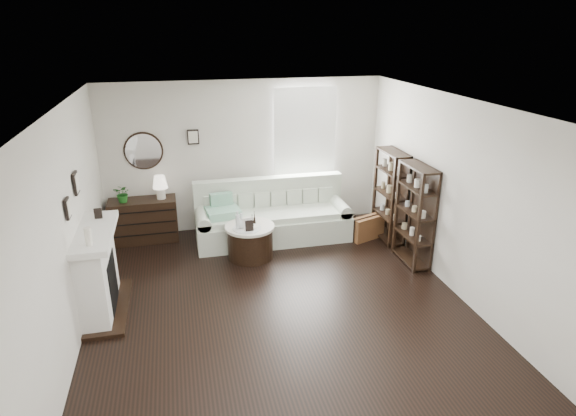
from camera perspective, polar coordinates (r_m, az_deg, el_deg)
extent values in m
plane|color=black|center=(6.80, -1.24, -10.83)|extent=(5.50, 5.50, 0.00)
plane|color=white|center=(5.84, -1.45, 12.29)|extent=(5.50, 5.50, 0.00)
plane|color=beige|center=(8.77, -5.11, 6.17)|extent=(5.00, 0.00, 5.00)
plane|color=beige|center=(3.85, 7.54, -14.68)|extent=(5.00, 0.00, 5.00)
plane|color=beige|center=(6.22, -24.51, -2.05)|extent=(0.00, 5.50, 5.50)
plane|color=beige|center=(7.11, 18.79, 1.53)|extent=(0.00, 5.50, 5.50)
cube|color=white|center=(8.91, 1.94, 8.13)|extent=(1.00, 0.02, 1.80)
cube|color=white|center=(8.86, 2.04, 8.04)|extent=(1.15, 0.02, 1.90)
cylinder|color=silver|center=(8.63, -16.76, 6.48)|extent=(0.60, 0.03, 0.60)
cube|color=black|center=(8.57, -11.18, 8.26)|extent=(0.20, 0.03, 0.26)
cube|color=white|center=(6.78, -21.65, -7.21)|extent=(0.34, 1.20, 1.10)
cube|color=black|center=(6.84, -21.23, -8.31)|extent=(0.30, 0.65, 0.70)
cube|color=white|center=(6.53, -21.88, -2.76)|extent=(0.44, 1.35, 0.08)
cube|color=black|center=(7.02, -20.42, -10.97)|extent=(0.50, 1.40, 0.05)
cylinder|color=silver|center=(6.07, -22.60, -3.13)|extent=(0.08, 0.08, 0.22)
cube|color=black|center=(6.86, -21.59, -0.61)|extent=(0.10, 0.03, 0.14)
cube|color=black|center=(6.08, -24.66, -0.04)|extent=(0.03, 0.18, 0.24)
cube|color=black|center=(6.65, -23.84, 2.72)|extent=(0.03, 0.22, 0.28)
cube|color=black|center=(8.48, 12.02, 1.37)|extent=(0.30, 0.80, 1.60)
cylinder|color=tan|center=(8.36, 12.46, -1.01)|extent=(0.08, 0.08, 0.11)
cylinder|color=tan|center=(8.57, 11.76, -0.40)|extent=(0.08, 0.08, 0.11)
cylinder|color=tan|center=(8.78, 11.09, 0.18)|extent=(0.08, 0.08, 0.11)
cylinder|color=tan|center=(8.23, 12.68, 1.57)|extent=(0.08, 0.08, 0.11)
cylinder|color=tan|center=(8.44, 11.96, 2.13)|extent=(0.08, 0.08, 0.11)
cylinder|color=tan|center=(8.65, 11.27, 2.65)|extent=(0.08, 0.08, 0.11)
cylinder|color=tan|center=(8.10, 12.90, 4.24)|extent=(0.08, 0.08, 0.11)
cylinder|color=tan|center=(8.32, 12.16, 4.73)|extent=(0.08, 0.08, 0.11)
cylinder|color=tan|center=(8.54, 11.46, 5.20)|extent=(0.08, 0.08, 0.11)
cube|color=black|center=(7.74, 14.78, -0.82)|extent=(0.30, 0.80, 1.60)
cylinder|color=tan|center=(7.63, 15.31, -3.47)|extent=(0.08, 0.08, 0.11)
cylinder|color=tan|center=(7.83, 14.47, -2.74)|extent=(0.08, 0.08, 0.11)
cylinder|color=tan|center=(8.03, 13.66, -2.05)|extent=(0.08, 0.08, 0.11)
cylinder|color=tan|center=(7.48, 15.60, -0.67)|extent=(0.08, 0.08, 0.11)
cylinder|color=tan|center=(7.68, 14.73, -0.01)|extent=(0.08, 0.08, 0.11)
cylinder|color=tan|center=(7.89, 13.91, 0.63)|extent=(0.08, 0.08, 0.11)
cylinder|color=tan|center=(7.35, 15.90, 2.23)|extent=(0.08, 0.08, 0.11)
cylinder|color=tan|center=(7.55, 15.01, 2.83)|extent=(0.08, 0.08, 0.11)
cylinder|color=tan|center=(7.76, 14.16, 3.40)|extent=(0.08, 0.08, 0.11)
cube|color=beige|center=(8.50, -1.78, -2.35)|extent=(2.67, 0.92, 0.43)
cube|color=beige|center=(8.37, -1.76, -0.76)|extent=(2.31, 0.74, 0.10)
cube|color=beige|center=(8.68, -2.29, 1.05)|extent=(2.67, 0.21, 0.82)
cube|color=beige|center=(8.35, -9.97, -2.76)|extent=(0.23, 0.87, 0.53)
cube|color=beige|center=(8.78, 5.98, -1.31)|extent=(0.23, 0.87, 0.53)
cube|color=#23835C|center=(8.19, -7.73, -0.54)|extent=(0.61, 0.52, 0.14)
cube|color=brown|center=(8.63, 9.40, -2.34)|extent=(0.65, 0.41, 0.41)
cube|color=black|center=(8.76, -16.70, -1.40)|extent=(1.14, 0.47, 0.76)
cube|color=black|center=(8.59, -16.65, -3.07)|extent=(1.09, 0.01, 0.02)
cube|color=black|center=(8.51, -16.79, -1.79)|extent=(1.09, 0.01, 0.02)
cube|color=black|center=(8.44, -16.94, -0.48)|extent=(1.09, 0.01, 0.01)
imported|color=#1B5B1A|center=(8.56, -18.97, 1.65)|extent=(0.35, 0.33, 0.32)
cylinder|color=black|center=(7.87, -4.51, -4.10)|extent=(0.73, 0.73, 0.51)
cylinder|color=silver|center=(7.75, -4.56, -2.24)|extent=(0.80, 0.80, 0.04)
cylinder|color=white|center=(7.65, -4.88, -2.46)|extent=(0.46, 0.46, 0.03)
cylinder|color=white|center=(7.66, -4.87, -2.74)|extent=(0.47, 0.47, 0.02)
cylinder|color=white|center=(7.76, -4.82, -4.39)|extent=(0.04, 0.04, 0.53)
cylinder|color=silver|center=(7.58, -5.99, -1.44)|extent=(0.07, 0.07, 0.30)
cube|color=white|center=(7.51, -4.77, -1.97)|extent=(0.17, 0.09, 0.21)
cube|color=black|center=(7.50, -4.61, -2.11)|extent=(0.13, 0.06, 0.17)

